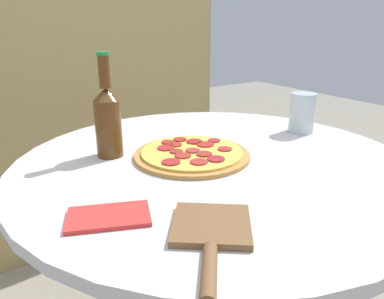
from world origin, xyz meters
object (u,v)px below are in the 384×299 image
pizza (192,154)px  pizza_paddle (211,234)px  drinking_glass (302,113)px  beer_bottle (108,119)px

pizza → pizza_paddle: bearing=-119.2°
drinking_glass → beer_bottle: bearing=167.0°
pizza → pizza_paddle: (-0.18, -0.32, -0.00)m
beer_bottle → drinking_glass: (0.56, -0.13, -0.04)m
pizza → drinking_glass: (0.40, -0.01, 0.05)m
pizza → pizza_paddle: pizza is taller
beer_bottle → drinking_glass: size_ratio=2.16×
pizza → pizza_paddle: 0.36m
pizza → beer_bottle: 0.22m
pizza → beer_bottle: size_ratio=1.13×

